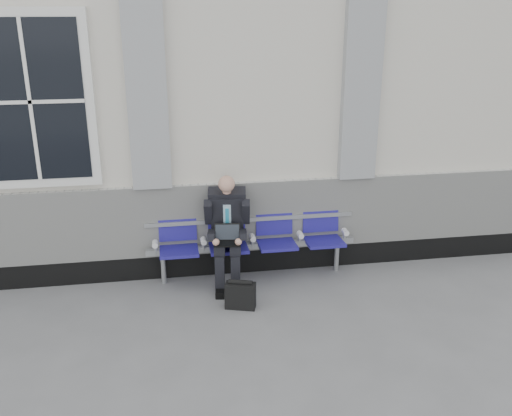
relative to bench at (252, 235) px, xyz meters
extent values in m
cube|color=beige|center=(-2.76, 2.18, 1.55)|extent=(14.00, 4.00, 4.20)
cube|color=black|center=(-2.76, 0.15, -0.40)|extent=(14.00, 0.10, 0.30)
cube|color=silver|center=(-2.76, 0.14, 0.20)|extent=(14.00, 0.08, 0.90)
cube|color=#999C9F|center=(-1.16, 0.12, 1.85)|extent=(0.45, 0.14, 2.40)
cube|color=#999C9F|center=(1.34, 0.12, 1.85)|extent=(0.45, 0.14, 2.40)
cube|color=white|center=(-2.41, 0.14, 1.70)|extent=(1.35, 0.10, 1.95)
cube|color=black|center=(-2.41, 0.09, 1.70)|extent=(1.15, 0.02, 1.75)
cube|color=#9EA0A3|center=(0.00, -0.02, -0.13)|extent=(2.60, 0.07, 0.07)
cube|color=#9EA0A3|center=(0.00, 0.10, 0.18)|extent=(2.60, 0.05, 0.05)
cylinder|color=#9EA0A3|center=(-1.10, -0.02, -0.36)|extent=(0.06, 0.06, 0.39)
cylinder|color=#9EA0A3|center=(1.10, -0.02, -0.36)|extent=(0.06, 0.06, 0.39)
cube|color=navy|center=(-0.90, -0.10, -0.10)|extent=(0.46, 0.42, 0.07)
cube|color=navy|center=(-0.90, 0.11, 0.16)|extent=(0.46, 0.10, 0.40)
cube|color=navy|center=(-0.30, -0.10, -0.10)|extent=(0.46, 0.42, 0.07)
cube|color=navy|center=(-0.30, 0.11, 0.16)|extent=(0.46, 0.10, 0.40)
cube|color=navy|center=(0.30, -0.10, -0.10)|extent=(0.46, 0.42, 0.07)
cube|color=navy|center=(0.30, 0.11, 0.16)|extent=(0.46, 0.10, 0.40)
cube|color=navy|center=(0.90, -0.10, -0.10)|extent=(0.46, 0.42, 0.07)
cube|color=navy|center=(0.90, 0.11, 0.16)|extent=(0.46, 0.10, 0.40)
cylinder|color=white|center=(-1.18, -0.07, 0.00)|extent=(0.07, 0.12, 0.07)
cylinder|color=white|center=(-0.60, -0.07, 0.00)|extent=(0.07, 0.12, 0.07)
cylinder|color=white|center=(0.00, -0.07, 0.00)|extent=(0.07, 0.12, 0.07)
cylinder|color=white|center=(0.60, -0.07, 0.00)|extent=(0.07, 0.12, 0.07)
cylinder|color=white|center=(1.18, -0.07, 0.00)|extent=(0.07, 0.12, 0.07)
cube|color=black|center=(-0.45, -0.44, -0.51)|extent=(0.13, 0.25, 0.08)
cube|color=black|center=(-0.26, -0.46, -0.51)|extent=(0.13, 0.25, 0.08)
cube|color=black|center=(-0.44, -0.38, -0.31)|extent=(0.13, 0.13, 0.47)
cube|color=black|center=(-0.26, -0.40, -0.31)|extent=(0.13, 0.13, 0.47)
cube|color=black|center=(-0.41, -0.18, -0.02)|extent=(0.18, 0.43, 0.13)
cube|color=black|center=(-0.23, -0.20, -0.02)|extent=(0.18, 0.43, 0.13)
cube|color=black|center=(-0.30, 0.00, 0.29)|extent=(0.43, 0.36, 0.59)
cube|color=silver|center=(-0.31, -0.12, 0.31)|extent=(0.10, 0.10, 0.33)
cube|color=#2B9FCA|center=(-0.31, -0.12, 0.29)|extent=(0.05, 0.08, 0.28)
cube|color=black|center=(-0.30, -0.03, 0.57)|extent=(0.47, 0.27, 0.13)
cylinder|color=#D8A087|center=(-0.31, -0.08, 0.63)|extent=(0.10, 0.10, 0.09)
sphere|color=#D8A087|center=(-0.31, -0.13, 0.73)|extent=(0.20, 0.20, 0.20)
cube|color=black|center=(-0.53, -0.07, 0.36)|extent=(0.13, 0.27, 0.35)
cube|color=black|center=(-0.09, -0.13, 0.36)|extent=(0.13, 0.27, 0.35)
cube|color=black|center=(-0.52, -0.24, 0.14)|extent=(0.12, 0.30, 0.13)
cube|color=black|center=(-0.15, -0.29, 0.14)|extent=(0.12, 0.30, 0.13)
sphere|color=#D8A087|center=(-0.48, -0.38, 0.10)|extent=(0.08, 0.08, 0.08)
sphere|color=#D8A087|center=(-0.22, -0.41, 0.10)|extent=(0.08, 0.08, 0.08)
cube|color=black|center=(-0.34, -0.32, 0.06)|extent=(0.33, 0.25, 0.02)
cube|color=black|center=(-0.32, -0.21, 0.16)|extent=(0.32, 0.12, 0.20)
cube|color=black|center=(-0.33, -0.22, 0.16)|extent=(0.28, 0.10, 0.17)
cube|color=black|center=(-0.25, -0.77, -0.40)|extent=(0.37, 0.24, 0.30)
cylinder|color=black|center=(-0.25, -0.77, -0.23)|extent=(0.27, 0.13, 0.05)
camera|label=1|loc=(-0.98, -6.42, 2.75)|focal=40.00mm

